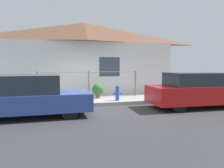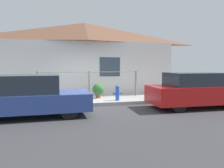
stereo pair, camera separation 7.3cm
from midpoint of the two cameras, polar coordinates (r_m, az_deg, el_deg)
name	(u,v)px [view 2 (the right image)]	position (r m, az deg, el deg)	size (l,w,h in m)	color
ground_plane	(95,107)	(9.12, -4.14, -5.90)	(60.00, 60.00, 0.00)	#38383A
sidewalk	(92,101)	(10.02, -5.04, -4.49)	(24.00, 1.88, 0.15)	#9E9E99
house	(85,37)	(12.43, -6.93, 12.04)	(9.95, 2.23, 4.06)	white
fence	(89,83)	(10.70, -5.72, 0.28)	(4.90, 0.10, 1.28)	gray
car_left	(29,96)	(7.76, -20.57, -3.00)	(3.93, 1.83, 1.40)	#2D4793
car_right	(197,90)	(9.43, 21.61, -1.57)	(4.03, 1.68, 1.42)	red
fire_hydrant	(117,92)	(9.68, 1.64, -2.21)	(0.41, 0.18, 0.69)	blue
potted_plant_near_hydrant	(98,90)	(10.43, -3.42, -1.46)	(0.55, 0.55, 0.70)	#9E5638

